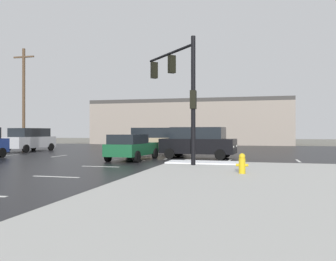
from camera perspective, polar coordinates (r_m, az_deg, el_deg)
ground_plane at (r=23.38m, az=-4.70°, el=-4.51°), size 120.00×120.00×0.00m
road_asphalt at (r=23.37m, az=-4.70°, el=-4.48°), size 44.00×44.00×0.02m
snow_strip_curbside at (r=18.30m, az=6.16°, el=-5.20°), size 4.00×1.60×0.06m
lane_markings at (r=21.70m, az=-2.86°, el=-4.79°), size 36.15×36.15×0.01m
traffic_signal_mast at (r=18.30m, az=1.96°, el=7.79°), size 3.43×3.69×6.31m
fire_hydrant at (r=13.96m, az=12.04°, el=-5.29°), size 0.48×0.26×0.79m
strip_building_background at (r=48.30m, az=3.74°, el=1.34°), size 26.63×8.00×6.00m
suv_silver at (r=33.01m, az=-21.69°, el=-1.31°), size 2.46×4.95×2.03m
sedan_green at (r=21.32m, az=-5.98°, el=-2.64°), size 2.21×4.61×1.58m
suv_tan at (r=26.47m, az=-1.99°, el=-1.63°), size 4.95×2.46×2.03m
suv_black at (r=22.82m, az=4.95°, el=-1.87°), size 4.96×2.51×2.03m
utility_pole_far at (r=36.30m, az=-22.56°, el=5.10°), size 2.20×0.28×9.72m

